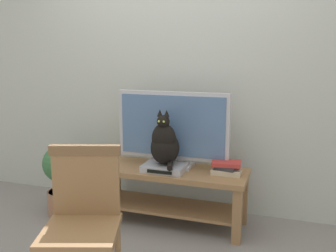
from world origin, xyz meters
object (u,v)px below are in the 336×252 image
Objects in this scene: book_stack at (226,168)px; tv at (173,128)px; media_box at (165,167)px; wooden_chair at (83,213)px; potted_plant at (62,176)px; tv_stand at (170,185)px; cat at (165,144)px.

tv is at bearing 172.60° from book_stack.
media_box is 0.51m from book_stack.
tv is at bearing 77.62° from media_box.
media_box is 0.38× the size of wooden_chair.
tv reaches higher than potted_plant.
wooden_chair reaches higher than tv_stand.
media_box is at bearing -172.93° from book_stack.
cat reaches higher than tv_stand.
tv reaches higher than cat.
cat is (-0.03, -0.14, -0.11)m from tv.
media_box is 0.54× the size of potted_plant.
book_stack is at bearing 7.07° from media_box.
potted_plant is at bearing -174.77° from cat.
tv is 0.18m from cat.
tv is 3.94× the size of book_stack.
book_stack is (0.48, 0.01, 0.19)m from tv_stand.
book_stack is at bearing -7.40° from tv.
potted_plant reaches higher than media_box.
potted_plant is (-0.95, -0.09, -0.36)m from cat.
potted_plant is (-0.97, -0.22, -0.47)m from tv.
cat is at bearing -171.59° from book_stack.
wooden_chair is 1.29m from potted_plant.
tv_stand is 5.30× the size of book_stack.
potted_plant is at bearing -174.05° from media_box.
cat reaches higher than media_box.
wooden_chair is at bearing -97.10° from media_box.
cat is at bearing -113.56° from tv_stand.
tv reaches higher than tv_stand.
tv is 2.77× the size of media_box.
media_box reaches higher than tv_stand.
tv is 0.34m from media_box.
wooden_chair is at bearing -97.24° from cat.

